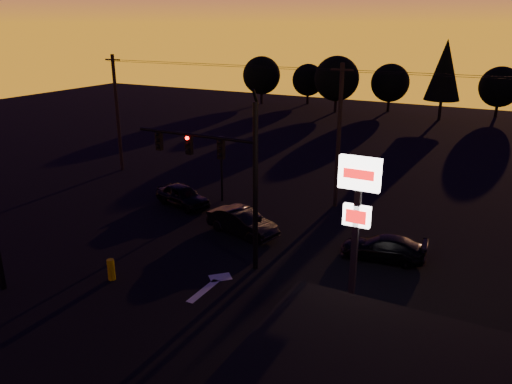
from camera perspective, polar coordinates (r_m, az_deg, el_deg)
ground at (r=22.12m, az=-8.58°, el=-11.96°), size 120.00×120.00×0.00m
lane_arrow at (r=23.04m, az=-5.08°, el=-10.45°), size 1.20×3.10×0.01m
traffic_signal_mast at (r=23.27m, az=-3.56°, el=3.05°), size 6.79×0.52×8.58m
secondary_signal at (r=32.45m, az=-4.00°, el=3.79°), size 0.30×0.31×4.35m
pylon_sign at (r=18.34m, az=11.50°, el=-1.76°), size 1.50×0.28×6.80m
utility_pole_0 at (r=40.68m, az=-15.57°, el=8.71°), size 1.40×0.26×9.00m
utility_pole_1 at (r=31.35m, az=9.43°, el=6.30°), size 1.40×0.26×9.00m
power_wires at (r=30.75m, az=9.83°, el=13.55°), size 36.00×1.22×0.07m
bollard at (r=24.06m, az=-16.22°, el=-8.51°), size 0.33×0.33×1.00m
tree_0 at (r=73.62m, az=0.64°, el=13.19°), size 5.36×5.36×6.74m
tree_1 at (r=73.89m, az=5.98°, el=12.62°), size 4.54×4.54×5.71m
tree_2 at (r=67.04m, az=9.20°, el=12.67°), size 5.77×5.78×7.26m
tree_3 at (r=69.29m, az=15.08°, el=11.95°), size 4.95×4.95×6.22m
tree_4 at (r=64.88m, az=20.76°, el=12.92°), size 4.18×4.18×9.50m
tree_5 at (r=69.53m, az=26.10°, el=10.74°), size 4.95×4.95×6.22m
car_left at (r=32.41m, az=-8.40°, el=-0.40°), size 4.37×2.69×1.39m
car_mid at (r=27.84m, az=-1.57°, el=-3.43°), size 4.52×2.42×1.42m
car_right at (r=25.77m, az=14.32°, el=-6.18°), size 4.37×2.19×1.22m
suv_parked at (r=17.27m, az=14.35°, el=-19.26°), size 2.60×5.45×1.50m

